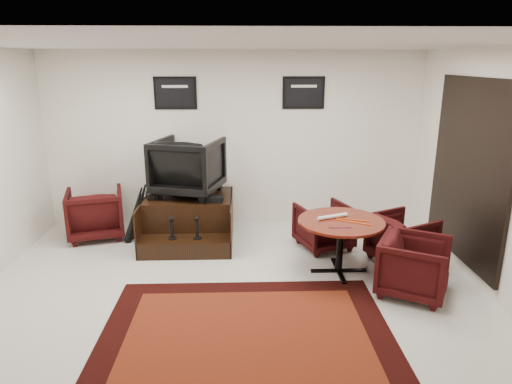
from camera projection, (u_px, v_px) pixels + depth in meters
ground at (233, 296)px, 5.32m from camera, size 6.00×6.00×0.00m
room_shell at (268, 142)px, 4.95m from camera, size 6.02×5.02×2.81m
area_rug at (247, 334)px, 4.57m from camera, size 2.93×2.20×0.01m
shine_podium at (189, 220)px, 6.91m from camera, size 1.31×1.35×0.67m
shine_chair at (188, 164)px, 6.81m from camera, size 1.13×1.09×0.95m
shoes_pair at (154, 195)px, 6.74m from camera, size 0.28×0.31×0.09m
polish_kit at (215, 199)px, 6.58m from camera, size 0.24×0.17×0.08m
umbrella_black at (134, 214)px, 6.75m from camera, size 0.33×0.12×0.89m
umbrella_hooked at (138, 211)px, 6.90m from camera, size 0.33×0.12×0.89m
armchair_side at (95, 211)px, 6.99m from camera, size 0.98×0.94×0.83m
meeting_table at (341, 227)px, 5.75m from camera, size 1.08×1.08×0.71m
table_chair_back at (324, 224)px, 6.60m from camera, size 0.88×0.85×0.72m
table_chair_window at (402, 236)px, 6.14m from camera, size 0.90×0.92×0.73m
table_chair_corner at (414, 264)px, 5.26m from camera, size 0.96×0.98×0.76m
paper_roll at (332, 216)px, 5.79m from camera, size 0.41×0.20×0.05m
table_clutter at (351, 222)px, 5.64m from camera, size 0.56×0.36×0.01m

